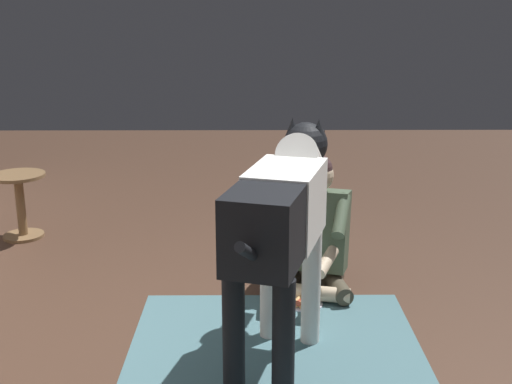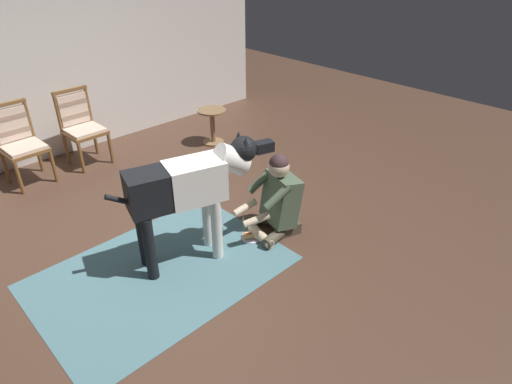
{
  "view_description": "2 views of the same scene",
  "coord_description": "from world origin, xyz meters",
  "px_view_note": "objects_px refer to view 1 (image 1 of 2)",
  "views": [
    {
      "loc": [
        -2.81,
        -0.04,
        1.73
      ],
      "look_at": [
        0.7,
        -0.07,
        0.73
      ],
      "focal_mm": 44.91,
      "sensor_mm": 36.0,
      "label": 1
    },
    {
      "loc": [
        -1.75,
        -3.01,
        2.68
      ],
      "look_at": [
        0.63,
        -0.54,
        0.66
      ],
      "focal_mm": 30.81,
      "sensor_mm": 36.0,
      "label": 2
    }
  ],
  "objects_px": {
    "round_side_table": "(20,200)",
    "large_dog": "(283,215)",
    "hot_dog_on_plate": "(305,301)",
    "person_sitting_on_floor": "(315,234)"
  },
  "relations": [
    {
      "from": "hot_dog_on_plate",
      "to": "person_sitting_on_floor",
      "type": "bearing_deg",
      "value": -16.15
    },
    {
      "from": "hot_dog_on_plate",
      "to": "round_side_table",
      "type": "xyz_separation_m",
      "value": [
        1.22,
        2.12,
        0.28
      ]
    },
    {
      "from": "large_dog",
      "to": "hot_dog_on_plate",
      "type": "distance_m",
      "value": 0.96
    },
    {
      "from": "large_dog",
      "to": "round_side_table",
      "type": "distance_m",
      "value": 2.7
    },
    {
      "from": "hot_dog_on_plate",
      "to": "round_side_table",
      "type": "relative_size",
      "value": 0.43
    },
    {
      "from": "person_sitting_on_floor",
      "to": "round_side_table",
      "type": "relative_size",
      "value": 1.7
    },
    {
      "from": "large_dog",
      "to": "round_side_table",
      "type": "bearing_deg",
      "value": 47.15
    },
    {
      "from": "person_sitting_on_floor",
      "to": "hot_dog_on_plate",
      "type": "relative_size",
      "value": 4.0
    },
    {
      "from": "large_dog",
      "to": "hot_dog_on_plate",
      "type": "relative_size",
      "value": 6.91
    },
    {
      "from": "round_side_table",
      "to": "large_dog",
      "type": "bearing_deg",
      "value": -132.85
    }
  ]
}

